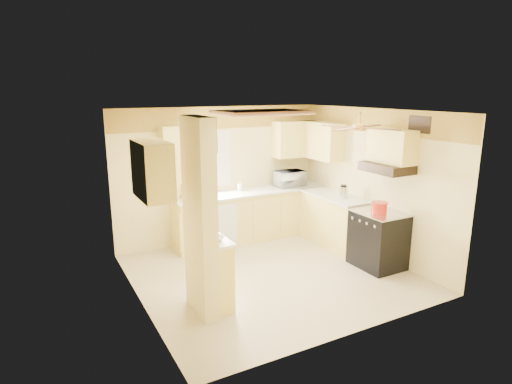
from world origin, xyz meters
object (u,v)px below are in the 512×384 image
microwave (290,179)px  dutch_oven (379,207)px  kettle (343,192)px  bowl (216,238)px  stove (378,239)px

microwave → dutch_oven: 2.18m
dutch_oven → kettle: (0.05, 0.93, 0.05)m
microwave → kettle: microwave is taller
bowl → dutch_oven: bearing=0.2°
microwave → dutch_oven: microwave is taller
microwave → dutch_oven: size_ratio=2.17×
dutch_oven → bowl: bearing=-179.8°
kettle → stove: bearing=-90.2°
bowl → kettle: kettle is taller
microwave → dutch_oven: bearing=97.9°
microwave → stove: bearing=99.1°
bowl → dutch_oven: (2.77, 0.01, 0.04)m
dutch_oven → stove: bearing=24.0°
stove → kettle: kettle is taller
bowl → dutch_oven: size_ratio=0.81×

